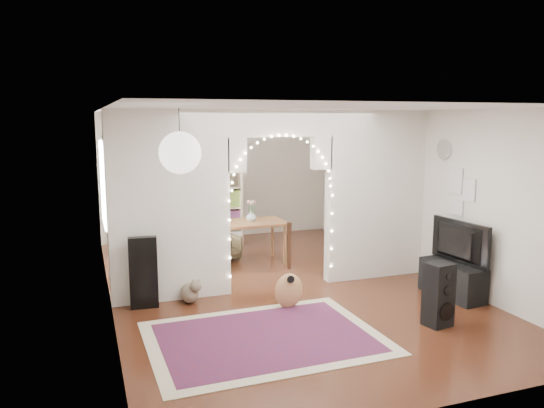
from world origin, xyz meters
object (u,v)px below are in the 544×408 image
object	(u,v)px
media_console	(452,280)
bookcase	(202,209)
acoustic_guitar	(289,277)
dining_table	(251,225)
dining_chair_right	(225,248)
floor_speaker	(439,295)
dining_chair_left	(205,255)

from	to	relation	value
media_console	bookcase	distance (m)	4.96
acoustic_guitar	dining_table	distance (m)	2.41
bookcase	dining_chair_right	size ratio (longest dim) A/B	3.28
floor_speaker	media_console	world-z (taller)	floor_speaker
dining_chair_left	media_console	bearing A→B (deg)	-48.12
bookcase	dining_table	size ratio (longest dim) A/B	1.36
bookcase	dining_chair_right	world-z (taller)	bookcase
bookcase	media_console	bearing A→B (deg)	-73.19
dining_chair_left	dining_chair_right	distance (m)	0.72
dining_table	dining_chair_right	size ratio (longest dim) A/B	2.41
media_console	dining_chair_right	xyz separation A→B (m)	(-2.60, 3.11, -0.02)
acoustic_guitar	media_console	xyz separation A→B (m)	(2.41, -0.37, -0.19)
floor_speaker	media_console	xyz separation A→B (m)	(0.88, 0.84, -0.15)
acoustic_guitar	dining_chair_right	distance (m)	2.75
dining_chair_left	acoustic_guitar	bearing A→B (deg)	-81.28
acoustic_guitar	floor_speaker	world-z (taller)	acoustic_guitar
acoustic_guitar	media_console	size ratio (longest dim) A/B	1.01
floor_speaker	dining_chair_right	size ratio (longest dim) A/B	1.61
floor_speaker	dining_chair_right	xyz separation A→B (m)	(-1.72, 3.95, -0.17)
dining_chair_left	dining_chair_right	bearing A→B (deg)	39.96
bookcase	acoustic_guitar	bearing A→B (deg)	-101.69
media_console	bookcase	world-z (taller)	bookcase
dining_table	dining_chair_right	xyz separation A→B (m)	(-0.40, 0.35, -0.45)
acoustic_guitar	media_console	bearing A→B (deg)	-6.92
dining_chair_left	dining_chair_right	world-z (taller)	dining_chair_left
acoustic_guitar	bookcase	xyz separation A→B (m)	(-0.41, 3.67, 0.38)
media_console	dining_table	distance (m)	3.55
floor_speaker	bookcase	size ratio (longest dim) A/B	0.49
floor_speaker	dining_chair_left	bearing A→B (deg)	112.47
acoustic_guitar	floor_speaker	xyz separation A→B (m)	(1.53, -1.22, -0.04)
acoustic_guitar	bookcase	world-z (taller)	bookcase
media_console	dining_chair_left	distance (m)	4.01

